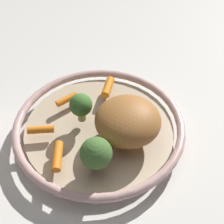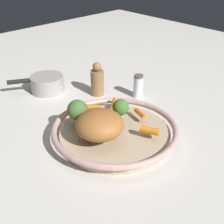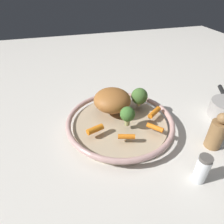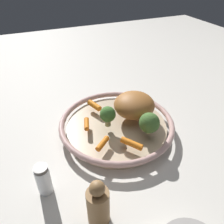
# 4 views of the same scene
# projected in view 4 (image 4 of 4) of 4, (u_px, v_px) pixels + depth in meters

# --- Properties ---
(ground_plane) EXTENTS (2.49, 2.49, 0.00)m
(ground_plane) POSITION_uv_depth(u_px,v_px,m) (116.00, 131.00, 0.71)
(ground_plane) COLOR beige
(serving_bowl) EXTENTS (0.36, 0.36, 0.04)m
(serving_bowl) POSITION_uv_depth(u_px,v_px,m) (117.00, 125.00, 0.70)
(serving_bowl) COLOR tan
(serving_bowl) RESTS_ON ground_plane
(roast_chicken_piece) EXTENTS (0.16, 0.16, 0.07)m
(roast_chicken_piece) POSITION_uv_depth(u_px,v_px,m) (134.00, 105.00, 0.69)
(roast_chicken_piece) COLOR #9A5E2C
(roast_chicken_piece) RESTS_ON serving_bowl
(baby_carrot_near_rim) EXTENTS (0.05, 0.03, 0.01)m
(baby_carrot_near_rim) POSITION_uv_depth(u_px,v_px,m) (87.00, 124.00, 0.66)
(baby_carrot_near_rim) COLOR orange
(baby_carrot_near_rim) RESTS_ON serving_bowl
(baby_carrot_right) EXTENTS (0.06, 0.05, 0.02)m
(baby_carrot_right) POSITION_uv_depth(u_px,v_px,m) (132.00, 144.00, 0.59)
(baby_carrot_right) COLOR orange
(baby_carrot_right) RESTS_ON serving_bowl
(baby_carrot_center) EXTENTS (0.05, 0.05, 0.02)m
(baby_carrot_center) POSITION_uv_depth(u_px,v_px,m) (103.00, 143.00, 0.59)
(baby_carrot_center) COLOR orange
(baby_carrot_center) RESTS_ON serving_bowl
(baby_carrot_left) EXTENTS (0.06, 0.04, 0.02)m
(baby_carrot_left) POSITION_uv_depth(u_px,v_px,m) (94.00, 105.00, 0.74)
(baby_carrot_left) COLOR orange
(baby_carrot_left) RESTS_ON serving_bowl
(broccoli_floret_small) EXTENTS (0.06, 0.06, 0.07)m
(broccoli_floret_small) POSITION_uv_depth(u_px,v_px,m) (149.00, 123.00, 0.62)
(broccoli_floret_small) COLOR tan
(broccoli_floret_small) RESTS_ON serving_bowl
(broccoli_floret_edge) EXTENTS (0.05, 0.05, 0.06)m
(broccoli_floret_edge) POSITION_uv_depth(u_px,v_px,m) (108.00, 115.00, 0.64)
(broccoli_floret_edge) COLOR tan
(broccoli_floret_edge) RESTS_ON serving_bowl
(salt_shaker) EXTENTS (0.03, 0.03, 0.08)m
(salt_shaker) POSITION_uv_depth(u_px,v_px,m) (44.00, 180.00, 0.51)
(salt_shaker) COLOR silver
(salt_shaker) RESTS_ON ground_plane
(pepper_mill) EXTENTS (0.05, 0.05, 0.12)m
(pepper_mill) POSITION_uv_depth(u_px,v_px,m) (98.00, 204.00, 0.45)
(pepper_mill) COLOR olive
(pepper_mill) RESTS_ON ground_plane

